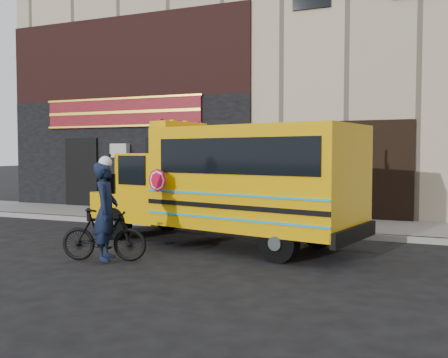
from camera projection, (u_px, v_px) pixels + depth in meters
ground at (172, 246)px, 11.59m from camera, size 120.00×120.00×0.00m
curb at (216, 227)px, 13.98m from camera, size 40.00×0.20×0.15m
sidewalk at (236, 221)px, 15.37m from camera, size 40.00×3.00×0.15m
building at (289, 59)px, 20.94m from camera, size 20.00×10.70×12.00m
school_bus at (232, 181)px, 11.55m from camera, size 7.20×3.60×2.92m
sign_pole at (341, 174)px, 12.65m from camera, size 0.06×0.26×2.95m
bicycle at (104, 235)px, 9.96m from camera, size 1.79×0.97×1.04m
cyclist at (106, 213)px, 9.83m from camera, size 0.70×0.83×1.94m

